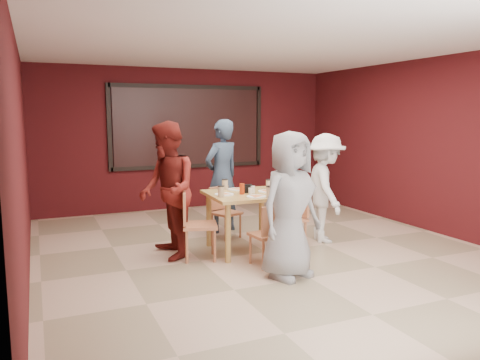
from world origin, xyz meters
name	(u,v)px	position (x,y,z in m)	size (l,w,h in m)	color
floor	(266,252)	(0.00, 0.00, 0.00)	(7.00, 7.00, 0.00)	#CBAB8D
window_blinds	(189,127)	(0.00, 3.45, 1.65)	(3.00, 0.02, 1.50)	black
dining_table	(246,201)	(-0.22, 0.19, 0.71)	(1.08, 1.08, 0.97)	#B38949
chair_front	(270,232)	(-0.24, -0.58, 0.45)	(0.42, 0.42, 0.80)	#C9774E
chair_back	(223,209)	(-0.24, 1.01, 0.44)	(0.49, 0.49, 0.79)	#C9774E
chair_left	(194,221)	(-1.01, 0.11, 0.52)	(0.55, 0.55, 0.91)	#C9774E
chair_right	(294,215)	(0.52, 0.13, 0.46)	(0.40, 0.40, 0.81)	#C9774E
diner_front	(290,205)	(-0.20, -0.98, 0.85)	(0.84, 0.54, 1.71)	gray
diner_back	(222,176)	(-0.12, 1.36, 0.91)	(0.66, 0.44, 1.82)	#324359
diner_left	(167,190)	(-1.30, 0.32, 0.91)	(0.88, 0.69, 1.81)	maroon
diner_right	(325,188)	(1.06, 0.17, 0.81)	(1.04, 0.60, 1.62)	silver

